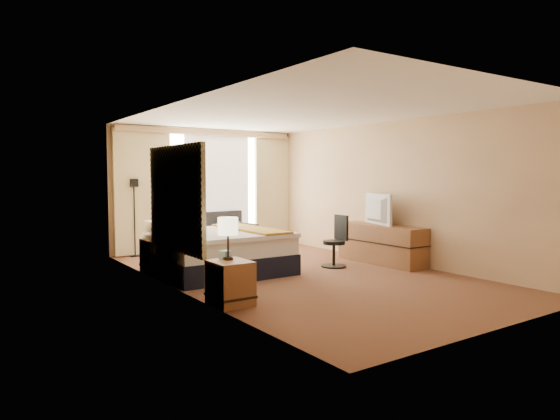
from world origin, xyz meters
TOP-DOWN VIEW (x-y plane):
  - floor at (0.00, 0.00)m, footprint 4.20×7.00m
  - ceiling at (0.00, 0.00)m, footprint 4.20×7.00m
  - wall_back at (0.00, 3.50)m, footprint 4.20×0.02m
  - wall_front at (0.00, -3.50)m, footprint 4.20×0.02m
  - wall_left at (-2.10, 0.00)m, footprint 0.02×7.00m
  - wall_right at (2.10, 0.00)m, footprint 0.02×7.00m
  - headboard at (-2.06, 0.20)m, footprint 0.06×1.85m
  - nightstand_left at (-1.87, -1.05)m, footprint 0.45×0.52m
  - nightstand_right at (-1.87, 1.45)m, footprint 0.45×0.52m
  - media_dresser at (1.83, 0.00)m, footprint 0.50×1.80m
  - window at (0.25, 3.47)m, footprint 2.30×0.02m
  - curtains at (-0.00, 3.39)m, footprint 4.12×0.19m
  - bed at (-1.06, 0.85)m, footprint 2.01×1.84m
  - loveseat at (0.19, 3.04)m, footprint 1.37×0.82m
  - floor_lamp at (-1.65, 3.30)m, footprint 0.19×0.19m
  - desk_chair at (0.91, 0.19)m, footprint 0.44×0.44m
  - lamp_left at (-1.86, -0.98)m, footprint 0.25×0.25m
  - lamp_right at (-1.83, 1.46)m, footprint 0.26×0.26m
  - tissue_box at (-1.85, -0.89)m, footprint 0.14×0.14m
  - telephone at (-1.81, 1.35)m, footprint 0.18×0.15m
  - television at (1.78, 0.16)m, footprint 0.44×0.97m

SIDE VIEW (x-z plane):
  - floor at x=0.00m, z-range -0.01..0.01m
  - loveseat at x=0.19m, z-range -0.14..0.68m
  - nightstand_left at x=-1.87m, z-range 0.00..0.55m
  - nightstand_right at x=-1.87m, z-range 0.00..0.55m
  - media_dresser at x=1.83m, z-range 0.00..0.70m
  - bed at x=-1.06m, z-range -0.13..0.85m
  - desk_chair at x=0.91m, z-range -0.05..0.86m
  - telephone at x=-1.81m, z-range 0.55..0.62m
  - tissue_box at x=-1.85m, z-range 0.55..0.66m
  - lamp_left at x=-1.86m, z-range 0.70..1.23m
  - lamp_right at x=-1.83m, z-range 0.70..1.25m
  - television at x=1.78m, z-range 0.70..1.27m
  - floor_lamp at x=-1.65m, z-range 0.32..1.86m
  - headboard at x=-2.06m, z-range 0.53..2.03m
  - wall_back at x=0.00m, z-range 0.00..2.60m
  - wall_front at x=0.00m, z-range 0.00..2.60m
  - wall_left at x=-2.10m, z-range 0.00..2.60m
  - wall_right at x=2.10m, z-range 0.00..2.60m
  - window at x=0.25m, z-range 0.17..2.47m
  - curtains at x=0.00m, z-range 0.13..2.69m
  - ceiling at x=0.00m, z-range 2.59..2.61m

